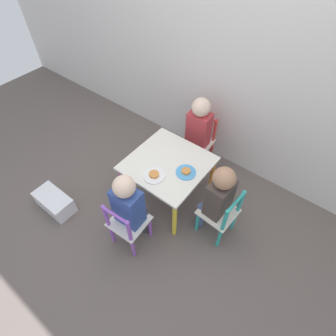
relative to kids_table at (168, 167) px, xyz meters
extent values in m
plane|color=#5B514C|center=(0.00, 0.00, -0.39)|extent=(6.00, 6.00, 0.00)
cube|color=silver|center=(0.00, 0.76, 0.91)|extent=(6.00, 0.06, 2.60)
cube|color=silver|center=(0.00, 0.00, 0.05)|extent=(0.62, 0.62, 0.02)
cylinder|color=#E5599E|center=(-0.28, -0.28, -0.17)|extent=(0.04, 0.04, 0.43)
cylinder|color=yellow|center=(0.28, -0.28, -0.17)|extent=(0.04, 0.04, 0.43)
cylinder|color=green|center=(-0.28, 0.28, -0.17)|extent=(0.04, 0.04, 0.43)
cylinder|color=orange|center=(0.28, 0.28, -0.17)|extent=(0.04, 0.04, 0.43)
cube|color=silver|center=(0.03, -0.52, -0.12)|extent=(0.28, 0.28, 0.02)
cylinder|color=#8E51BC|center=(0.13, -0.40, -0.26)|extent=(0.03, 0.03, 0.26)
cylinder|color=#8E51BC|center=(-0.08, -0.42, -0.26)|extent=(0.03, 0.03, 0.26)
cylinder|color=#8E51BC|center=(0.14, -0.62, -0.26)|extent=(0.03, 0.03, 0.26)
cylinder|color=#8E51BC|center=(-0.07, -0.63, -0.26)|extent=(0.03, 0.03, 0.26)
cylinder|color=#8E51BC|center=(0.14, -0.62, 0.00)|extent=(0.03, 0.03, 0.25)
cylinder|color=#8E51BC|center=(-0.07, -0.63, 0.00)|extent=(0.03, 0.03, 0.25)
cylinder|color=#8E51BC|center=(0.04, -0.62, 0.11)|extent=(0.21, 0.04, 0.02)
cube|color=silver|center=(0.52, -0.04, -0.12)|extent=(0.28, 0.28, 0.02)
cylinder|color=teal|center=(0.42, 0.08, -0.26)|extent=(0.03, 0.03, 0.26)
cylinder|color=teal|center=(0.40, -0.13, -0.26)|extent=(0.03, 0.03, 0.26)
cylinder|color=teal|center=(0.63, 0.06, -0.26)|extent=(0.03, 0.03, 0.26)
cylinder|color=teal|center=(0.61, -0.15, -0.26)|extent=(0.03, 0.03, 0.26)
cylinder|color=teal|center=(0.63, 0.06, 0.00)|extent=(0.03, 0.03, 0.25)
cylinder|color=teal|center=(0.61, -0.15, 0.00)|extent=(0.03, 0.03, 0.25)
cylinder|color=teal|center=(0.62, -0.04, 0.11)|extent=(0.04, 0.21, 0.02)
cube|color=silver|center=(-0.03, 0.52, -0.12)|extent=(0.28, 0.28, 0.02)
cylinder|color=#DB3D38|center=(-0.13, 0.40, -0.26)|extent=(0.03, 0.03, 0.26)
cylinder|color=#DB3D38|center=(0.08, 0.42, -0.26)|extent=(0.03, 0.03, 0.26)
cylinder|color=#DB3D38|center=(-0.14, 0.62, -0.26)|extent=(0.03, 0.03, 0.26)
cylinder|color=#DB3D38|center=(0.07, 0.63, -0.26)|extent=(0.03, 0.03, 0.26)
cylinder|color=#DB3D38|center=(-0.14, 0.62, 0.00)|extent=(0.03, 0.03, 0.25)
cylinder|color=#DB3D38|center=(0.07, 0.63, 0.00)|extent=(0.03, 0.03, 0.25)
cylinder|color=#DB3D38|center=(-0.04, 0.62, 0.11)|extent=(0.21, 0.04, 0.02)
cylinder|color=#38383D|center=(0.07, -0.39, -0.25)|extent=(0.07, 0.07, 0.27)
cylinder|color=#38383D|center=(-0.03, -0.40, -0.25)|extent=(0.07, 0.07, 0.27)
cube|color=#2D478E|center=(0.03, -0.50, 0.05)|extent=(0.21, 0.15, 0.34)
sphere|color=beige|center=(0.03, -0.50, 0.29)|extent=(0.15, 0.15, 0.15)
cylinder|color=#4C608E|center=(0.40, 0.02, -0.25)|extent=(0.07, 0.07, 0.27)
cylinder|color=#4C608E|center=(0.39, -0.08, -0.25)|extent=(0.07, 0.07, 0.27)
cube|color=#423833|center=(0.50, -0.04, 0.04)|extent=(0.15, 0.21, 0.32)
sphere|color=#A37556|center=(0.50, -0.04, 0.27)|extent=(0.16, 0.16, 0.16)
cylinder|color=#4C608E|center=(-0.07, 0.39, -0.25)|extent=(0.07, 0.07, 0.27)
cylinder|color=#4C608E|center=(0.03, 0.40, -0.25)|extent=(0.07, 0.07, 0.27)
cube|color=#B23338|center=(-0.03, 0.50, 0.06)|extent=(0.21, 0.15, 0.34)
sphere|color=beige|center=(-0.03, 0.50, 0.30)|extent=(0.16, 0.16, 0.16)
cylinder|color=white|center=(0.00, -0.17, 0.07)|extent=(0.17, 0.17, 0.01)
cylinder|color=#D6843D|center=(0.00, -0.17, 0.08)|extent=(0.08, 0.08, 0.02)
cylinder|color=#4C9EE0|center=(0.17, 0.00, 0.07)|extent=(0.16, 0.16, 0.01)
cylinder|color=#D6843D|center=(0.17, 0.00, 0.08)|extent=(0.07, 0.07, 0.02)
cube|color=silver|center=(-0.71, -0.71, -0.31)|extent=(0.35, 0.19, 0.16)
camera|label=1|loc=(0.86, -1.12, 1.61)|focal=28.00mm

